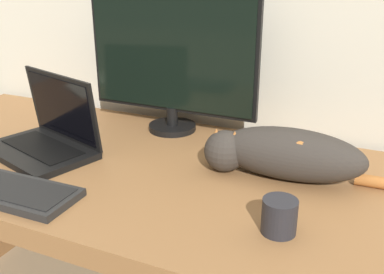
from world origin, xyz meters
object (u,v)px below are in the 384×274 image
external_keyboard (12,191)px  coffee_mug (279,216)px  laptop (46,137)px  cat (282,153)px  monitor (171,57)px

external_keyboard → coffee_mug: size_ratio=4.42×
laptop → cat: bearing=27.6°
monitor → external_keyboard: bearing=-104.9°
laptop → external_keyboard: bearing=-49.9°
laptop → coffee_mug: (0.77, -0.14, -0.01)m
laptop → cat: (0.71, 0.13, 0.02)m
cat → laptop: bearing=-172.5°
monitor → cat: 0.52m
monitor → laptop: (-0.27, -0.34, -0.21)m
monitor → laptop: 0.48m
monitor → cat: monitor is taller
laptop → cat: size_ratio=0.71×
laptop → external_keyboard: laptop is taller
laptop → coffee_mug: size_ratio=4.97×
laptop → external_keyboard: (0.11, -0.26, -0.04)m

